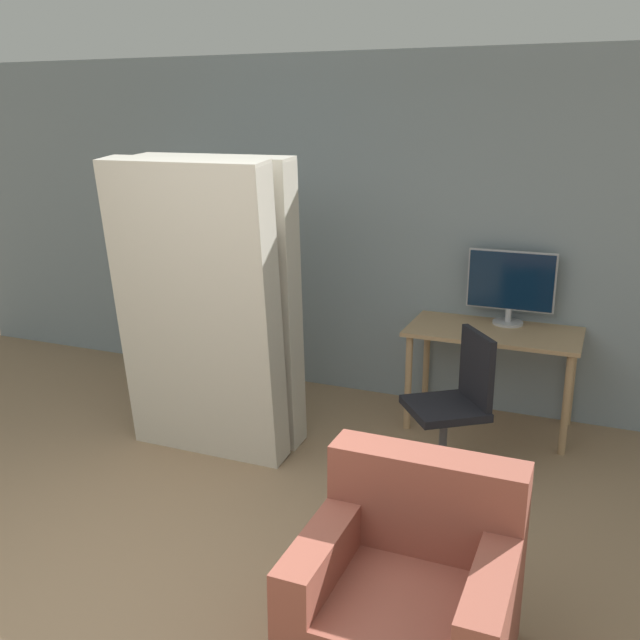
{
  "coord_description": "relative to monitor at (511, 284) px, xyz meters",
  "views": [
    {
      "loc": [
        1.85,
        -1.94,
        2.24
      ],
      "look_at": [
        0.28,
        1.86,
        1.05
      ],
      "focal_mm": 40.0,
      "sensor_mm": 36.0,
      "label": 1
    }
  ],
  "objects": [
    {
      "name": "desk",
      "position": [
        -0.07,
        -0.2,
        -0.4
      ],
      "size": [
        1.22,
        0.65,
        0.75
      ],
      "color": "tan",
      "rests_on": "ground"
    },
    {
      "name": "monitor",
      "position": [
        0.0,
        0.0,
        0.0
      ],
      "size": [
        0.63,
        0.22,
        0.55
      ],
      "color": "#B7B7BC",
      "rests_on": "desk"
    },
    {
      "name": "office_chair",
      "position": [
        -0.16,
        -1.1,
        -0.65
      ],
      "size": [
        0.62,
        0.62,
        0.97
      ],
      "color": "#4C4C51",
      "rests_on": "ground"
    },
    {
      "name": "armchair",
      "position": [
        0.02,
        -2.72,
        -0.73
      ],
      "size": [
        0.85,
        0.8,
        0.85
      ],
      "color": "#934C3D",
      "rests_on": "ground"
    },
    {
      "name": "wall_back",
      "position": [
        -1.2,
        0.16,
        0.3
      ],
      "size": [
        8.0,
        0.06,
        2.7
      ],
      "color": "gray",
      "rests_on": "ground"
    },
    {
      "name": "mattress_far",
      "position": [
        -1.78,
        -1.09,
        -0.05
      ],
      "size": [
        1.12,
        0.34,
        1.99
      ],
      "color": "beige",
      "rests_on": "ground"
    },
    {
      "name": "bookshelf",
      "position": [
        -2.85,
        0.02,
        -0.19
      ],
      "size": [
        0.63,
        0.27,
        1.69
      ],
      "color": "beige",
      "rests_on": "ground"
    },
    {
      "name": "mattress_near",
      "position": [
        -1.78,
        -1.41,
        -0.05
      ],
      "size": [
        1.12,
        0.42,
        1.99
      ],
      "color": "beige",
      "rests_on": "ground"
    }
  ]
}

